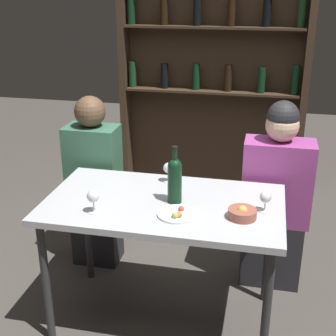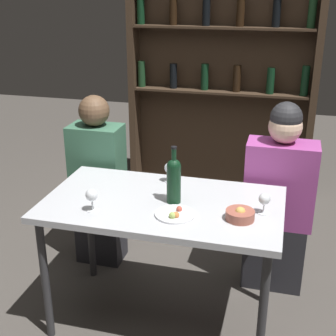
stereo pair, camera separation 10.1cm
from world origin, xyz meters
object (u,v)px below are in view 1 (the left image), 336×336
(wine_glass_0, at_px, (266,198))
(food_plate_0, at_px, (177,214))
(wine_glass_1, at_px, (168,169))
(wine_glass_2, at_px, (93,197))
(seated_person_right, at_px, (275,201))
(wine_bottle, at_px, (175,178))
(snack_bowl, at_px, (242,213))
(seated_person_left, at_px, (95,187))

(wine_glass_0, height_order, food_plate_0, wine_glass_0)
(wine_glass_1, height_order, wine_glass_2, wine_glass_2)
(wine_glass_1, height_order, seated_person_right, seated_person_right)
(wine_bottle, relative_size, food_plate_0, 1.54)
(wine_glass_1, bearing_deg, wine_bottle, -70.82)
(wine_glass_2, height_order, snack_bowl, wine_glass_2)
(seated_person_right, bearing_deg, wine_glass_1, -157.81)
(seated_person_left, xyz_separation_m, seated_person_right, (1.20, 0.00, 0.02))
(wine_glass_0, relative_size, snack_bowl, 0.77)
(wine_bottle, bearing_deg, wine_glass_1, 109.18)
(snack_bowl, height_order, seated_person_left, seated_person_left)
(wine_bottle, xyz_separation_m, food_plate_0, (0.05, -0.15, -0.13))
(wine_bottle, distance_m, food_plate_0, 0.21)
(seated_person_left, relative_size, seated_person_right, 0.97)
(wine_bottle, height_order, wine_glass_2, wine_bottle)
(wine_glass_1, relative_size, seated_person_left, 0.10)
(wine_glass_0, bearing_deg, wine_glass_2, -167.16)
(wine_glass_1, distance_m, snack_bowl, 0.59)
(wine_bottle, relative_size, wine_glass_2, 2.59)
(wine_glass_2, height_order, seated_person_left, seated_person_left)
(wine_glass_1, height_order, snack_bowl, wine_glass_1)
(wine_glass_2, xyz_separation_m, snack_bowl, (0.75, 0.10, -0.06))
(wine_glass_1, distance_m, seated_person_right, 0.73)
(wine_glass_1, bearing_deg, wine_glass_0, -25.65)
(snack_bowl, distance_m, seated_person_right, 0.68)
(food_plate_0, bearing_deg, snack_bowl, 8.11)
(wine_glass_1, bearing_deg, wine_glass_2, -121.85)
(wine_glass_1, relative_size, wine_glass_2, 0.97)
(wine_glass_0, height_order, snack_bowl, wine_glass_0)
(wine_glass_0, bearing_deg, seated_person_left, 154.99)
(seated_person_left, bearing_deg, wine_glass_2, -68.83)
(wine_glass_1, distance_m, wine_glass_2, 0.55)
(wine_glass_1, bearing_deg, snack_bowl, -38.93)
(food_plate_0, xyz_separation_m, seated_person_left, (-0.71, 0.67, -0.21))
(wine_bottle, relative_size, wine_glass_0, 2.84)
(food_plate_0, height_order, snack_bowl, snack_bowl)
(wine_glass_2, xyz_separation_m, food_plate_0, (0.43, 0.05, -0.07))
(wine_bottle, bearing_deg, snack_bowl, -16.52)
(wine_glass_0, height_order, wine_glass_1, wine_glass_1)
(food_plate_0, distance_m, snack_bowl, 0.32)
(wine_bottle, distance_m, wine_glass_2, 0.44)
(food_plate_0, xyz_separation_m, seated_person_right, (0.50, 0.67, -0.19))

